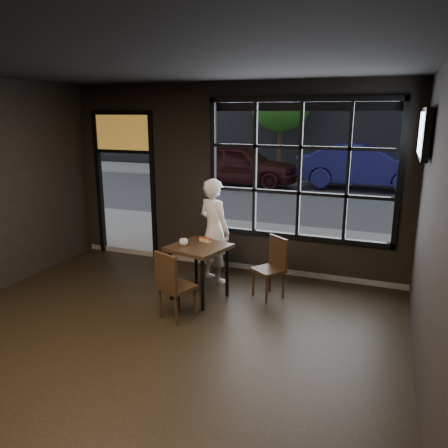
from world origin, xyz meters
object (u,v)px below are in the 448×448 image
at_px(cafe_table, 199,272).
at_px(navy_car, 365,166).
at_px(man, 214,231).
at_px(chair_near, 177,285).

distance_m(cafe_table, navy_car, 10.79).
distance_m(man, navy_car, 10.06).
height_order(cafe_table, chair_near, chair_near).
bearing_deg(man, chair_near, 117.95).
distance_m(cafe_table, chair_near, 0.70).
bearing_deg(chair_near, man, -66.24).
bearing_deg(navy_car, chair_near, 172.84).
xyz_separation_m(cafe_table, navy_car, (1.60, 10.66, 0.45)).
distance_m(cafe_table, man, 0.86).
xyz_separation_m(chair_near, man, (-0.05, 1.43, 0.38)).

